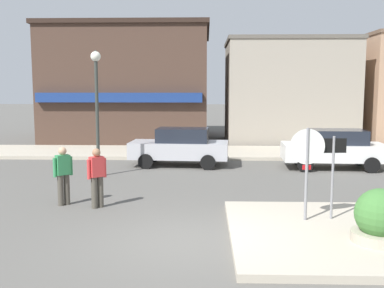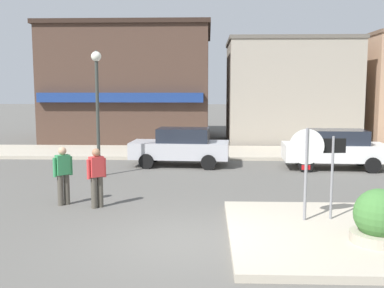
# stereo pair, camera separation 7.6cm
# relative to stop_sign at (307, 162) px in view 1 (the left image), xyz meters

# --- Properties ---
(ground_plane) EXTENTS (160.00, 160.00, 0.00)m
(ground_plane) POSITION_rel_stop_sign_xyz_m (-2.68, -1.15, -1.52)
(ground_plane) COLOR #5B5954
(sidewalk_corner) EXTENTS (6.40, 4.80, 0.15)m
(sidewalk_corner) POSITION_rel_stop_sign_xyz_m (1.40, -0.75, -1.44)
(sidewalk_corner) COLOR #B7AD99
(sidewalk_corner) RESTS_ON ground
(kerb_far) EXTENTS (80.00, 4.00, 0.15)m
(kerb_far) POSITION_rel_stop_sign_xyz_m (-2.68, 11.47, -1.44)
(kerb_far) COLOR #B7AD99
(kerb_far) RESTS_ON ground
(stop_sign) EXTENTS (0.82, 0.09, 2.30)m
(stop_sign) POSITION_rel_stop_sign_xyz_m (0.00, 0.00, 0.00)
(stop_sign) COLOR gray
(stop_sign) RESTS_ON ground
(one_way_sign) EXTENTS (0.60, 0.07, 2.10)m
(one_way_sign) POSITION_rel_stop_sign_xyz_m (0.63, 0.12, -0.19)
(one_way_sign) COLOR gray
(one_way_sign) RESTS_ON ground
(planter) EXTENTS (1.10, 1.10, 1.23)m
(planter) POSITION_rel_stop_sign_xyz_m (1.15, -1.45, -0.96)
(planter) COLOR #ADA38E
(planter) RESTS_ON ground
(lamp_post) EXTENTS (0.36, 0.36, 4.54)m
(lamp_post) POSITION_rel_stop_sign_xyz_m (-6.23, 5.77, 1.44)
(lamp_post) COLOR #333833
(lamp_post) RESTS_ON ground
(parked_car_nearest) EXTENTS (4.10, 2.08, 1.56)m
(parked_car_nearest) POSITION_rel_stop_sign_xyz_m (-3.38, 8.08, -0.71)
(parked_car_nearest) COLOR #B7B7BC
(parked_car_nearest) RESTS_ON ground
(parked_car_second) EXTENTS (4.07, 2.02, 1.56)m
(parked_car_second) POSITION_rel_stop_sign_xyz_m (2.81, 7.63, -0.71)
(parked_car_second) COLOR white
(parked_car_second) RESTS_ON ground
(pedestrian_crossing_near) EXTENTS (0.48, 0.42, 1.61)m
(pedestrian_crossing_near) POSITION_rel_stop_sign_xyz_m (-6.21, 1.70, -0.65)
(pedestrian_crossing_near) COLOR #4C473D
(pedestrian_crossing_near) RESTS_ON ground
(pedestrian_crossing_far) EXTENTS (0.48, 0.42, 1.61)m
(pedestrian_crossing_far) POSITION_rel_stop_sign_xyz_m (-5.22, 1.45, -0.65)
(pedestrian_crossing_far) COLOR #4C473D
(pedestrian_crossing_far) RESTS_ON ground
(building_corner_shop) EXTENTS (9.52, 9.82, 6.79)m
(building_corner_shop) POSITION_rel_stop_sign_xyz_m (-6.91, 18.13, 1.88)
(building_corner_shop) COLOR #473328
(building_corner_shop) RESTS_ON ground
(building_storefront_left_near) EXTENTS (7.23, 5.79, 5.97)m
(building_storefront_left_near) POSITION_rel_stop_sign_xyz_m (2.47, 16.65, 1.47)
(building_storefront_left_near) COLOR #9E9384
(building_storefront_left_near) RESTS_ON ground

